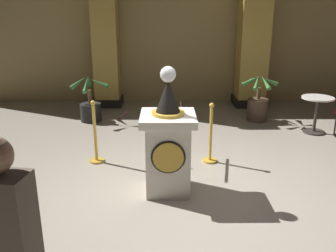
# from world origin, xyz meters

# --- Properties ---
(ground_plane) EXTENTS (12.02, 12.02, 0.00)m
(ground_plane) POSITION_xyz_m (0.00, 0.00, 0.00)
(ground_plane) COLOR #9E9384
(back_wall) EXTENTS (12.02, 0.16, 4.15)m
(back_wall) POSITION_xyz_m (0.00, 5.11, 2.08)
(back_wall) COLOR tan
(back_wall) RESTS_ON ground_plane
(pedestal_clock) EXTENTS (0.72, 0.72, 1.72)m
(pedestal_clock) POSITION_xyz_m (-0.33, -0.07, 0.67)
(pedestal_clock) COLOR silver
(pedestal_clock) RESTS_ON ground_plane
(stanchion_near) EXTENTS (0.24, 0.24, 0.99)m
(stanchion_near) POSITION_xyz_m (0.37, 0.92, 0.34)
(stanchion_near) COLOR gold
(stanchion_near) RESTS_ON ground_plane
(stanchion_far) EXTENTS (0.24, 0.24, 1.03)m
(stanchion_far) POSITION_xyz_m (-1.49, 0.93, 0.36)
(stanchion_far) COLOR gold
(stanchion_far) RESTS_ON ground_plane
(velvet_rope) EXTENTS (0.97, 0.94, 0.22)m
(velvet_rope) POSITION_xyz_m (-0.56, 0.92, 0.79)
(velvet_rope) COLOR black
(column_left) EXTENTS (0.73, 0.73, 3.99)m
(column_left) POSITION_xyz_m (-1.82, 4.59, 1.98)
(column_left) COLOR black
(column_left) RESTS_ON ground_plane
(column_right) EXTENTS (0.84, 0.84, 3.99)m
(column_right) POSITION_xyz_m (1.82, 4.59, 1.98)
(column_right) COLOR black
(column_right) RESTS_ON ground_plane
(potted_palm_left) EXTENTS (0.88, 0.85, 1.05)m
(potted_palm_left) POSITION_xyz_m (-2.02, 3.20, 0.32)
(potted_palm_left) COLOR black
(potted_palm_left) RESTS_ON ground_plane
(potted_palm_right) EXTENTS (0.80, 0.75, 1.08)m
(potted_palm_right) POSITION_xyz_m (1.70, 3.20, 0.37)
(potted_palm_right) COLOR #4C3828
(potted_palm_right) RESTS_ON ground_plane
(cafe_table) EXTENTS (0.62, 0.62, 0.74)m
(cafe_table) POSITION_xyz_m (2.65, 2.35, 0.47)
(cafe_table) COLOR #332D28
(cafe_table) RESTS_ON ground_plane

